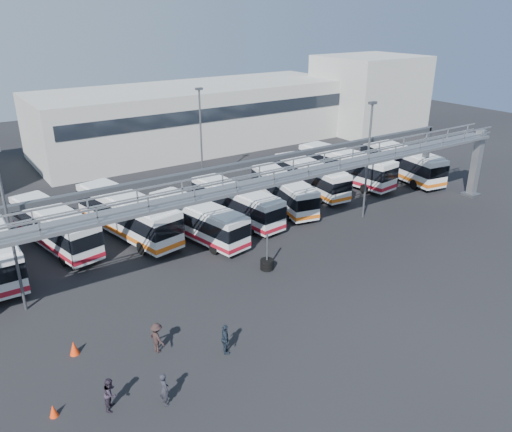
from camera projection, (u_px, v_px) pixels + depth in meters
ground at (309, 290)px, 32.94m from camera, size 140.00×140.00×0.00m
gantry at (259, 187)px, 35.34m from camera, size 51.40×5.15×7.10m
warehouse at (197, 116)px, 66.72m from camera, size 42.00×14.00×8.00m
building_right at (369, 94)px, 75.05m from camera, size 14.00×12.00×11.00m
light_pole_left at (9, 224)px, 28.58m from camera, size 0.70×0.35×10.21m
light_pole_mid at (368, 155)px, 42.34m from camera, size 0.70×0.35×10.21m
light_pole_back at (201, 134)px, 49.67m from camera, size 0.70×0.35×10.21m
bus_2 at (54, 226)px, 38.28m from camera, size 4.51×10.88×3.22m
bus_3 at (127, 213)px, 40.15m from camera, size 4.88×11.85×3.51m
bus_4 at (197, 219)px, 39.85m from camera, size 4.18×10.25×3.03m
bus_5 at (236, 202)px, 43.24m from camera, size 3.56×10.36×3.08m
bus_6 at (283, 190)px, 46.25m from camera, size 4.27×10.24×3.03m
bus_7 at (311, 176)px, 50.09m from camera, size 3.15×10.29×3.08m
bus_8 at (345, 165)px, 52.73m from camera, size 4.00×11.58×3.45m
bus_9 at (401, 161)px, 54.24m from camera, size 4.21×11.45×3.40m
pedestrian_a at (164, 389)px, 23.05m from camera, size 0.44×0.65×1.72m
pedestrian_b at (111, 393)px, 22.85m from camera, size 0.98×1.01×1.65m
pedestrian_c at (157, 338)px, 26.65m from camera, size 0.89×1.25×1.75m
pedestrian_d at (225, 339)px, 26.52m from camera, size 0.75×1.11×1.76m
cone_left at (53, 411)px, 22.54m from camera, size 0.41×0.41×0.63m
cone_right at (74, 348)px, 26.61m from camera, size 0.66×0.66×0.80m
tire_stack at (267, 263)px, 35.37m from camera, size 0.96×0.96×2.74m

